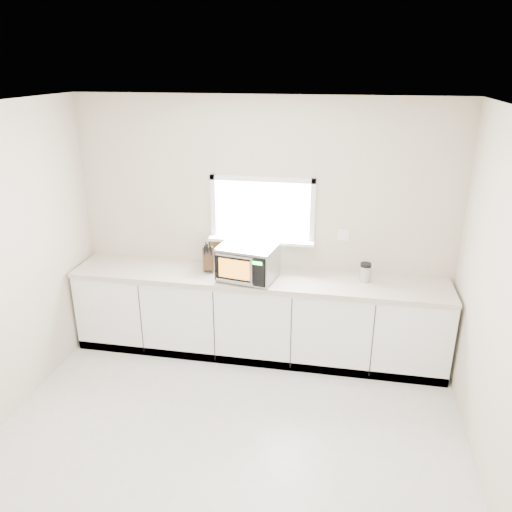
# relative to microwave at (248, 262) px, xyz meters

# --- Properties ---
(ground) EXTENTS (4.00, 4.00, 0.00)m
(ground) POSITION_rel_microwave_xyz_m (0.08, -1.60, -1.11)
(ground) COLOR beige
(ground) RESTS_ON ground
(back_wall) EXTENTS (4.00, 0.17, 2.70)m
(back_wall) POSITION_rel_microwave_xyz_m (0.08, 0.40, 0.26)
(back_wall) COLOR beige
(back_wall) RESTS_ON ground
(cabinets) EXTENTS (3.92, 0.60, 0.88)m
(cabinets) POSITION_rel_microwave_xyz_m (0.08, 0.10, -0.67)
(cabinets) COLOR white
(cabinets) RESTS_ON ground
(countertop) EXTENTS (3.92, 0.64, 0.04)m
(countertop) POSITION_rel_microwave_xyz_m (0.08, 0.09, -0.21)
(countertop) COLOR #BEB29D
(countertop) RESTS_ON cabinets
(microwave) EXTENTS (0.62, 0.53, 0.36)m
(microwave) POSITION_rel_microwave_xyz_m (0.00, 0.00, 0.00)
(microwave) COLOR black
(microwave) RESTS_ON countertop
(knife_block) EXTENTS (0.17, 0.25, 0.34)m
(knife_block) POSITION_rel_microwave_xyz_m (-0.46, 0.15, -0.04)
(knife_block) COLOR #4A331A
(knife_block) RESTS_ON countertop
(cutting_board) EXTENTS (0.33, 0.08, 0.33)m
(cutting_board) POSITION_rel_microwave_xyz_m (-0.36, 0.34, -0.02)
(cutting_board) COLOR #A78040
(cutting_board) RESTS_ON countertop
(coffee_grinder) EXTENTS (0.12, 0.12, 0.20)m
(coffee_grinder) POSITION_rel_microwave_xyz_m (1.17, 0.16, -0.09)
(coffee_grinder) COLOR #ABAEB3
(coffee_grinder) RESTS_ON countertop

